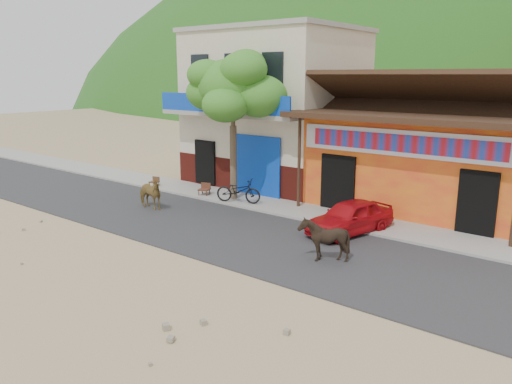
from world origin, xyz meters
TOP-DOWN VIEW (x-y plane):
  - ground at (0.00, 0.00)m, footprint 120.00×120.00m
  - road at (0.00, 2.50)m, footprint 60.00×5.00m
  - sidewalk at (0.00, 6.00)m, footprint 60.00×2.00m
  - dance_club at (2.00, 10.00)m, footprint 8.00×6.00m
  - cafe_building at (-5.50, 10.00)m, footprint 7.00×6.00m
  - tree at (-4.60, 5.80)m, footprint 3.00×3.00m
  - cow_tan at (-6.31, 2.74)m, footprint 1.46×0.71m
  - cow_dark at (1.87, 2.10)m, footprint 1.24×1.13m
  - red_car at (1.27, 4.80)m, footprint 2.10×3.48m
  - scooter at (-4.00, 5.39)m, footprint 1.96×1.23m
  - cafe_chair_left at (-9.00, 5.30)m, footprint 0.44×0.44m
  - cafe_chair_right at (-6.00, 5.49)m, footprint 0.55×0.55m

SIDE VIEW (x-z plane):
  - ground at x=0.00m, z-range 0.00..0.00m
  - road at x=0.00m, z-range 0.00..0.04m
  - sidewalk at x=0.00m, z-range 0.00..0.12m
  - cafe_chair_left at x=-9.00m, z-range 0.12..0.91m
  - cafe_chair_right at x=-6.00m, z-range 0.12..1.05m
  - red_car at x=1.27m, z-range 0.04..1.15m
  - scooter at x=-4.00m, z-range 0.12..1.09m
  - cow_tan at x=-6.31m, z-range 0.04..1.25m
  - cow_dark at x=1.87m, z-range 0.04..1.30m
  - dance_club at x=2.00m, z-range 0.00..3.60m
  - tree at x=-4.60m, z-range 0.12..6.12m
  - cafe_building at x=-5.50m, z-range 0.00..7.00m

